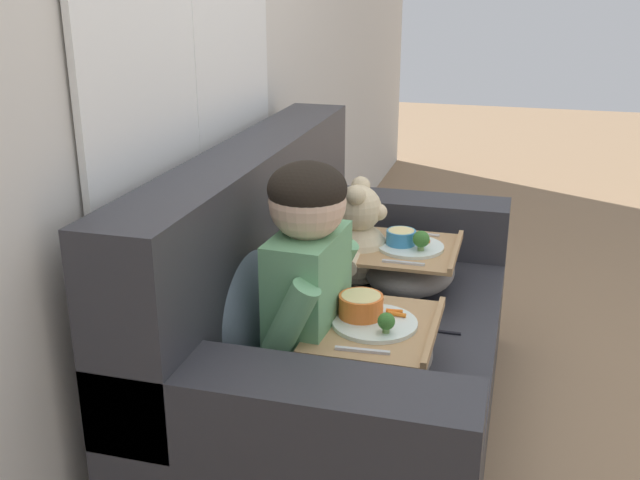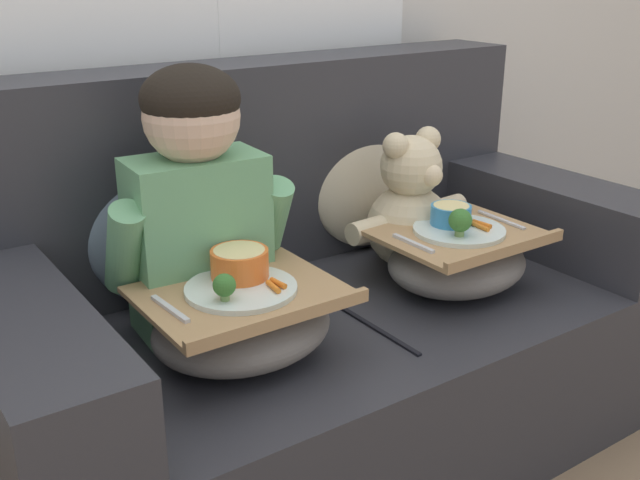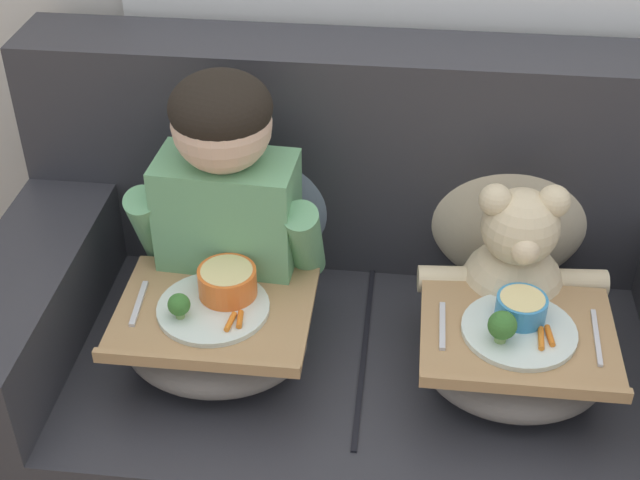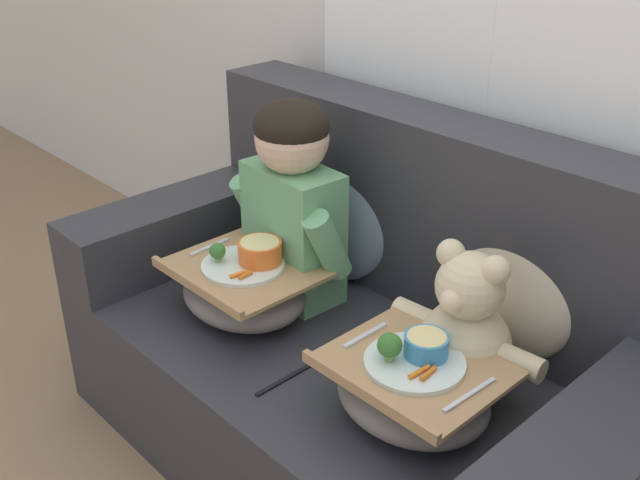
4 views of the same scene
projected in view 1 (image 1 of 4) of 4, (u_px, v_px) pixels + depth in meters
name	position (u px, v px, depth m)	size (l,w,h in m)	color
ground_plane	(351.00, 433.00, 2.60)	(14.00, 14.00, 0.00)	#8E7051
wall_back_with_window	(180.00, 41.00, 2.30)	(8.00, 0.08, 2.60)	beige
couch	(331.00, 340.00, 2.50)	(1.71, 0.92, 0.99)	#2D2D33
throw_pillow_behind_child	(240.00, 294.00, 2.16)	(0.43, 0.21, 0.45)	slate
throw_pillow_behind_teddy	(303.00, 226.00, 2.74)	(0.39, 0.19, 0.41)	#C1B293
child_figure	(308.00, 259.00, 2.07)	(0.44, 0.22, 0.61)	#66A370
teddy_bear	(359.00, 241.00, 2.70)	(0.42, 0.29, 0.39)	beige
lap_tray_child	(374.00, 347.00, 2.10)	(0.41, 0.34, 0.23)	slate
lap_tray_teddy	(410.00, 267.00, 2.68)	(0.40, 0.34, 0.24)	slate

